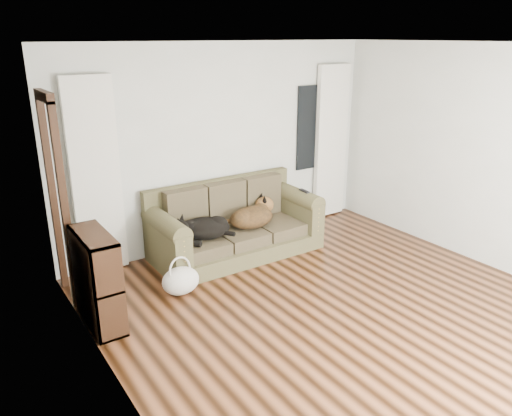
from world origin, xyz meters
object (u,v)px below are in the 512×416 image
dog_black_lab (202,228)px  bookshelf (97,277)px  sofa (236,221)px  tote_bag (181,280)px  dog_shepherd (253,215)px

dog_black_lab → bookshelf: bookshelf is taller
sofa → tote_bag: 1.23m
tote_bag → dog_black_lab: bearing=43.1°
sofa → tote_bag: bearing=-152.1°
dog_black_lab → dog_shepherd: dog_shepherd is taller
sofa → dog_black_lab: (-0.52, -0.06, 0.03)m
dog_shepherd → tote_bag: 1.42m
dog_shepherd → bookshelf: (-2.18, -0.63, 0.01)m
tote_bag → bookshelf: bookshelf is taller
dog_black_lab → dog_shepherd: (0.74, 0.02, 0.01)m
sofa → dog_black_lab: sofa is taller
dog_shepherd → bookshelf: size_ratio=0.68×
sofa → tote_bag: size_ratio=5.06×
sofa → dog_shepherd: size_ratio=3.32×
dog_black_lab → dog_shepherd: size_ratio=0.95×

